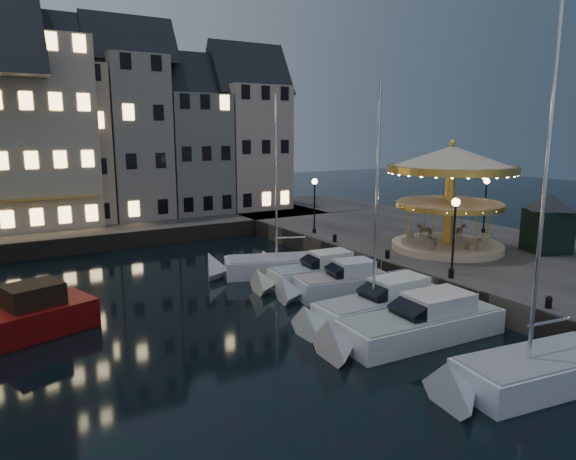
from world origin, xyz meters
TOP-DOWN VIEW (x-y plane):
  - ground at (0.00, 0.00)m, footprint 160.00×160.00m
  - quay_east at (14.00, 6.00)m, footprint 16.00×56.00m
  - quay_north at (-8.00, 28.00)m, footprint 44.00×12.00m
  - quaywall_e at (6.00, 6.00)m, footprint 0.15×44.00m
  - quaywall_n at (-6.00, 22.00)m, footprint 48.00×0.15m
  - streetlamp_b at (7.20, 1.00)m, footprint 0.44×0.44m
  - streetlamp_c at (7.20, 14.50)m, footprint 0.44×0.44m
  - streetlamp_d at (18.50, 8.00)m, footprint 0.44×0.44m
  - bollard_a at (6.60, -5.00)m, footprint 0.30×0.30m
  - bollard_b at (6.60, 0.50)m, footprint 0.30×0.30m
  - bollard_c at (6.60, 5.50)m, footprint 0.30×0.30m
  - bollard_d at (6.60, 11.00)m, footprint 0.30×0.30m
  - townhouse_nc at (-8.00, 30.00)m, footprint 6.82×8.00m
  - townhouse_nd at (-2.25, 30.00)m, footprint 5.50×8.00m
  - townhouse_ne at (3.20, 30.00)m, footprint 6.16×8.00m
  - townhouse_nf at (9.25, 30.00)m, footprint 6.82×8.00m
  - motorboat_a at (1.60, -7.56)m, footprint 7.48×3.33m
  - motorboat_b at (1.21, -2.36)m, footprint 8.67×2.95m
  - motorboat_c at (1.46, 0.30)m, footprint 8.33×2.24m
  - motorboat_d at (1.91, 4.30)m, footprint 6.41×2.96m
  - motorboat_e at (1.94, 6.63)m, footprint 7.15×2.48m
  - motorboat_f at (1.43, 9.71)m, footprint 9.02×5.15m
  - red_fishing_boat at (-14.09, 6.63)m, footprint 8.30×4.96m
  - carousel at (11.56, 5.32)m, footprint 8.17×8.17m
  - ticket_kiosk at (16.55, 1.61)m, footprint 3.67×3.67m

SIDE VIEW (x-z plane):
  - ground at x=0.00m, z-range 0.00..0.00m
  - motorboat_f at x=1.43m, z-range -5.55..6.61m
  - motorboat_a at x=1.60m, z-range -5.65..6.73m
  - motorboat_d at x=1.91m, z-range -0.44..1.71m
  - motorboat_e at x=1.94m, z-range -0.44..1.71m
  - motorboat_b at x=1.21m, z-range -0.43..1.72m
  - quay_east at x=14.00m, z-range 0.00..1.30m
  - quay_north at x=-8.00m, z-range 0.00..1.30m
  - quaywall_e at x=6.00m, z-range 0.00..1.30m
  - quaywall_n at x=-6.00m, z-range 0.00..1.30m
  - motorboat_c at x=1.46m, z-range -4.87..6.22m
  - red_fishing_boat at x=-14.09m, z-range -2.32..3.73m
  - bollard_a at x=6.60m, z-range 1.32..1.89m
  - bollard_b at x=6.60m, z-range 1.32..1.89m
  - bollard_c at x=6.60m, z-range 1.32..1.89m
  - bollard_d at x=6.60m, z-range 1.32..1.89m
  - ticket_kiosk at x=16.55m, z-range 1.71..6.01m
  - streetlamp_b at x=7.20m, z-range 1.93..6.10m
  - streetlamp_c at x=7.20m, z-range 1.93..6.10m
  - streetlamp_d at x=18.50m, z-range 1.93..6.10m
  - carousel at x=11.56m, z-range 2.43..9.58m
  - townhouse_ne at x=3.20m, z-range 1.38..14.18m
  - townhouse_nf at x=9.25m, z-range 1.38..15.18m
  - townhouse_nc at x=-8.00m, z-range 1.38..16.18m
  - townhouse_nd at x=-2.25m, z-range 1.38..17.18m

